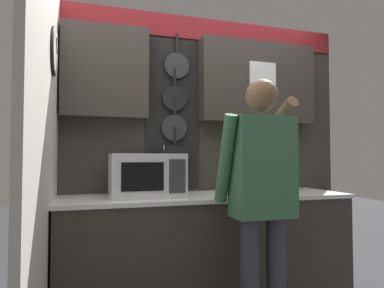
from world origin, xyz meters
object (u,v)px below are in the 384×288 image
(utensil_crock, at_px, (286,182))
(person, at_px, (262,188))
(microwave, at_px, (146,175))
(knife_block, at_px, (261,181))

(utensil_crock, bearing_deg, person, -133.21)
(microwave, bearing_deg, person, -42.08)
(utensil_crock, bearing_deg, microwave, -179.95)
(utensil_crock, relative_size, person, 0.20)
(microwave, height_order, utensil_crock, utensil_crock)
(person, bearing_deg, knife_block, 61.70)
(knife_block, relative_size, utensil_crock, 0.77)
(microwave, xyz_separation_m, person, (0.64, -0.57, -0.06))
(microwave, xyz_separation_m, utensil_crock, (1.18, 0.00, -0.07))
(microwave, bearing_deg, utensil_crock, 0.05)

